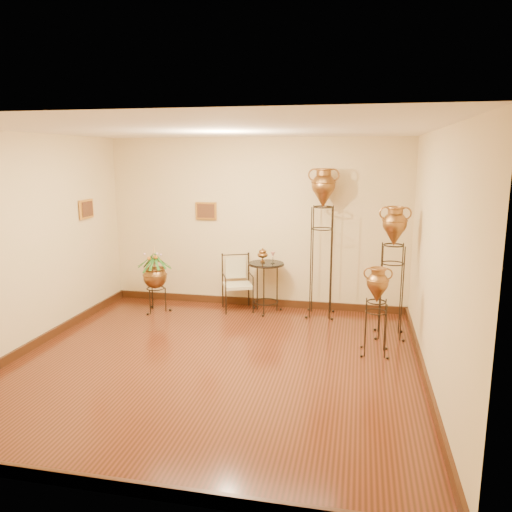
% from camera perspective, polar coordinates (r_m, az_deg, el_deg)
% --- Properties ---
extents(ground, '(5.00, 5.00, 0.00)m').
position_cam_1_polar(ground, '(6.31, -4.75, -12.07)').
color(ground, '#5A2415').
rests_on(ground, ground).
extents(room_shell, '(5.02, 5.02, 2.81)m').
position_cam_1_polar(room_shell, '(5.85, -5.06, 3.73)').
color(room_shell, beige).
rests_on(room_shell, ground).
extents(amphora_tall, '(0.61, 0.61, 2.35)m').
position_cam_1_polar(amphora_tall, '(7.82, 7.54, 1.66)').
color(amphora_tall, black).
rests_on(amphora_tall, ground).
extents(amphora_mid, '(0.54, 0.54, 1.86)m').
position_cam_1_polar(amphora_mid, '(7.13, 15.29, -1.71)').
color(amphora_mid, black).
rests_on(amphora_mid, ground).
extents(amphora_short, '(0.37, 0.37, 1.16)m').
position_cam_1_polar(amphora_short, '(6.55, 13.58, -6.09)').
color(amphora_short, black).
rests_on(amphora_short, ground).
extents(planter_urn, '(0.65, 0.65, 1.13)m').
position_cam_1_polar(planter_urn, '(8.24, -11.48, -2.01)').
color(planter_urn, black).
rests_on(planter_urn, ground).
extents(armchair, '(0.66, 0.64, 0.91)m').
position_cam_1_polar(armchair, '(8.19, -2.13, -3.13)').
color(armchair, black).
rests_on(armchair, ground).
extents(side_table, '(0.65, 0.65, 1.04)m').
position_cam_1_polar(side_table, '(8.10, 1.15, -3.49)').
color(side_table, black).
rests_on(side_table, ground).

